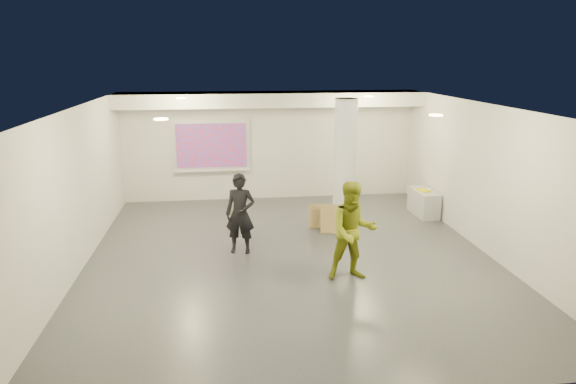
{
  "coord_description": "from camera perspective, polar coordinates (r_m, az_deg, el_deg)",
  "views": [
    {
      "loc": [
        -1.25,
        -9.55,
        3.92
      ],
      "look_at": [
        0.0,
        0.4,
        1.25
      ],
      "focal_mm": 32.0,
      "sensor_mm": 36.0,
      "label": 1
    }
  ],
  "objects": [
    {
      "name": "floor",
      "position": [
        10.4,
        0.28,
        -7.24
      ],
      "size": [
        8.0,
        9.0,
        0.01
      ],
      "primitive_type": "cube",
      "color": "#36383D",
      "rests_on": "ground"
    },
    {
      "name": "ceiling",
      "position": [
        9.67,
        0.3,
        9.45
      ],
      "size": [
        8.0,
        9.0,
        0.01
      ],
      "primitive_type": "cube",
      "color": "white",
      "rests_on": "floor"
    },
    {
      "name": "wall_back",
      "position": [
        14.31,
        -2.06,
        5.17
      ],
      "size": [
        8.0,
        0.01,
        3.0
      ],
      "primitive_type": "cube",
      "color": "silver",
      "rests_on": "floor"
    },
    {
      "name": "wall_front",
      "position": [
        5.74,
        6.21,
        -10.15
      ],
      "size": [
        8.0,
        0.01,
        3.0
      ],
      "primitive_type": "cube",
      "color": "silver",
      "rests_on": "floor"
    },
    {
      "name": "wall_left",
      "position": [
        10.23,
        -22.53,
        0.06
      ],
      "size": [
        0.01,
        9.0,
        3.0
      ],
      "primitive_type": "cube",
      "color": "silver",
      "rests_on": "floor"
    },
    {
      "name": "wall_right",
      "position": [
        11.16,
        21.11,
        1.37
      ],
      "size": [
        0.01,
        9.0,
        3.0
      ],
      "primitive_type": "cube",
      "color": "silver",
      "rests_on": "floor"
    },
    {
      "name": "soffit_band",
      "position": [
        13.6,
        -1.9,
        10.27
      ],
      "size": [
        8.0,
        1.1,
        0.36
      ],
      "primitive_type": "cube",
      "color": "silver",
      "rests_on": "ceiling"
    },
    {
      "name": "downlight_nw",
      "position": [
        12.12,
        -11.82,
        10.16
      ],
      "size": [
        0.22,
        0.22,
        0.02
      ],
      "primitive_type": "cylinder",
      "color": "#E9CE74",
      "rests_on": "ceiling"
    },
    {
      "name": "downlight_ne",
      "position": [
        12.57,
        8.94,
        10.45
      ],
      "size": [
        0.22,
        0.22,
        0.02
      ],
      "primitive_type": "cylinder",
      "color": "#E9CE74",
      "rests_on": "ceiling"
    },
    {
      "name": "downlight_sw",
      "position": [
        8.16,
        -13.94,
        7.86
      ],
      "size": [
        0.22,
        0.22,
        0.02
      ],
      "primitive_type": "cylinder",
      "color": "#E9CE74",
      "rests_on": "ceiling"
    },
    {
      "name": "downlight_se",
      "position": [
        8.81,
        16.12,
        8.2
      ],
      "size": [
        0.22,
        0.22,
        0.02
      ],
      "primitive_type": "cylinder",
      "color": "#E9CE74",
      "rests_on": "ceiling"
    },
    {
      "name": "column",
      "position": [
        11.92,
        6.34,
        3.11
      ],
      "size": [
        0.52,
        0.52,
        3.0
      ],
      "primitive_type": "cylinder",
      "color": "silver",
      "rests_on": "floor"
    },
    {
      "name": "projection_screen",
      "position": [
        14.21,
        -8.5,
        5.06
      ],
      "size": [
        2.1,
        0.13,
        1.42
      ],
      "color": "silver",
      "rests_on": "wall_back"
    },
    {
      "name": "credenza",
      "position": [
        13.44,
        14.84,
        -1.15
      ],
      "size": [
        0.48,
        1.1,
        0.63
      ],
      "primitive_type": "cube",
      "rotation": [
        0.0,
        0.0,
        0.02
      ],
      "color": "#9B9EA0",
      "rests_on": "floor"
    },
    {
      "name": "papers_stack",
      "position": [
        13.4,
        15.07,
        0.24
      ],
      "size": [
        0.34,
        0.39,
        0.02
      ],
      "primitive_type": "cube",
      "rotation": [
        0.0,
        0.0,
        -0.33
      ],
      "color": "silver",
      "rests_on": "credenza"
    },
    {
      "name": "postit_pad",
      "position": [
        13.31,
        14.87,
        0.19
      ],
      "size": [
        0.33,
        0.38,
        0.03
      ],
      "primitive_type": "cube",
      "rotation": [
        0.0,
        0.0,
        0.33
      ],
      "color": "yellow",
      "rests_on": "credenza"
    },
    {
      "name": "cardboard_back",
      "position": [
        11.71,
        5.13,
        -3.02
      ],
      "size": [
        0.63,
        0.3,
        0.65
      ],
      "primitive_type": "cube",
      "rotation": [
        -0.25,
        0.0,
        -0.14
      ],
      "color": "#9B7D49",
      "rests_on": "floor"
    },
    {
      "name": "cardboard_front",
      "position": [
        12.04,
        3.53,
        -2.68
      ],
      "size": [
        0.53,
        0.18,
        0.57
      ],
      "primitive_type": "cube",
      "rotation": [
        -0.15,
        0.0,
        -0.08
      ],
      "color": "#9B7D49",
      "rests_on": "floor"
    },
    {
      "name": "woman",
      "position": [
        10.43,
        -5.33,
        -2.42
      ],
      "size": [
        0.68,
        0.53,
        1.65
      ],
      "primitive_type": "imported",
      "rotation": [
        0.0,
        0.0,
        -0.24
      ],
      "color": "black",
      "rests_on": "floor"
    },
    {
      "name": "man",
      "position": [
        9.21,
        7.24,
        -4.35
      ],
      "size": [
        0.89,
        0.7,
        1.8
      ],
      "primitive_type": "imported",
      "rotation": [
        0.0,
        0.0,
        0.01
      ],
      "color": "olive",
      "rests_on": "floor"
    }
  ]
}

